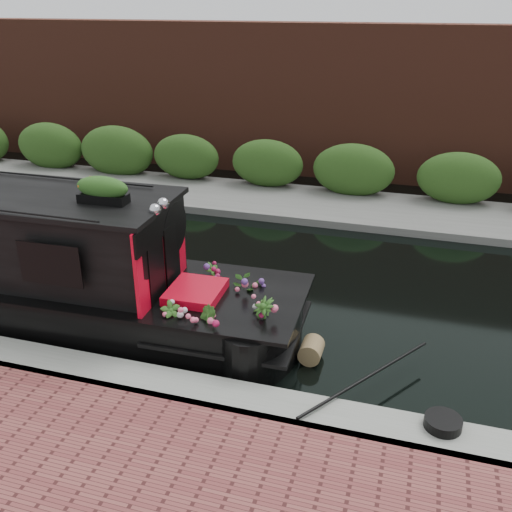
# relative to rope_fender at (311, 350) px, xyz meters

# --- Properties ---
(ground) EXTENTS (80.00, 80.00, 0.00)m
(ground) POSITION_rel_rope_fender_xyz_m (-2.48, 1.95, -0.16)
(ground) COLOR black
(ground) RESTS_ON ground
(near_bank_coping) EXTENTS (40.00, 0.60, 0.50)m
(near_bank_coping) POSITION_rel_rope_fender_xyz_m (-2.48, -1.35, -0.16)
(near_bank_coping) COLOR gray
(near_bank_coping) RESTS_ON ground
(far_bank_path) EXTENTS (40.00, 2.40, 0.34)m
(far_bank_path) POSITION_rel_rope_fender_xyz_m (-2.48, 6.15, -0.16)
(far_bank_path) COLOR #62625E
(far_bank_path) RESTS_ON ground
(far_hedge) EXTENTS (40.00, 1.10, 2.80)m
(far_hedge) POSITION_rel_rope_fender_xyz_m (-2.48, 7.05, -0.16)
(far_hedge) COLOR #294C19
(far_hedge) RESTS_ON ground
(far_brick_wall) EXTENTS (40.00, 1.00, 8.00)m
(far_brick_wall) POSITION_rel_rope_fender_xyz_m (-2.48, 9.15, -0.16)
(far_brick_wall) COLOR #52281B
(far_brick_wall) RESTS_ON ground
(rope_fender) EXTENTS (0.31, 0.38, 0.31)m
(rope_fender) POSITION_rel_rope_fender_xyz_m (0.00, 0.00, 0.00)
(rope_fender) COLOR olive
(rope_fender) RESTS_ON ground
(coiled_mooring_rope) EXTENTS (0.42, 0.42, 0.12)m
(coiled_mooring_rope) POSITION_rel_rope_fender_xyz_m (1.72, -1.21, 0.15)
(coiled_mooring_rope) COLOR black
(coiled_mooring_rope) RESTS_ON near_bank_coping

